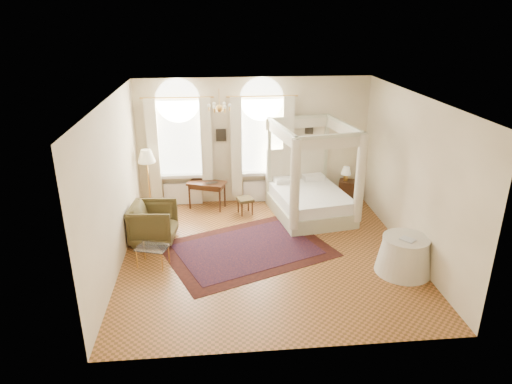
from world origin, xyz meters
TOP-DOWN VIEW (x-y plane):
  - ground at (0.00, 0.00)m, footprint 6.00×6.00m
  - room_walls at (0.00, 0.00)m, footprint 6.00×6.00m
  - window_left at (-1.90, 2.87)m, footprint 1.62×0.27m
  - window_right at (0.20, 2.87)m, footprint 1.62×0.27m
  - chandelier at (-0.90, 1.20)m, footprint 0.51×0.45m
  - wall_pictures at (0.09, 2.97)m, footprint 2.54×0.03m
  - canopy_bed at (1.31, 1.84)m, footprint 2.10×2.43m
  - nightstand at (2.49, 2.70)m, footprint 0.51×0.49m
  - nightstand_lamp at (2.45, 2.72)m, footprint 0.27×0.27m
  - writing_desk at (-1.26, 2.59)m, footprint 1.06×0.80m
  - laptop at (-1.14, 2.53)m, footprint 0.35×0.26m
  - stool at (-0.30, 2.11)m, footprint 0.46×0.46m
  - armchair at (-2.44, 0.82)m, footprint 1.06×1.03m
  - coffee_table at (-2.34, -0.28)m, footprint 0.72×0.60m
  - floor_lamp at (-2.70, 2.39)m, footprint 0.43×0.43m
  - oriental_rug at (-0.40, 0.20)m, footprint 4.03×3.52m
  - side_table at (2.59, -0.98)m, footprint 1.09×1.09m
  - book at (2.49, -1.15)m, footprint 0.33×0.34m

SIDE VIEW (x-z plane):
  - ground at x=0.00m, z-range 0.00..0.00m
  - oriental_rug at x=-0.40m, z-range 0.00..0.01m
  - nightstand at x=2.49m, z-range 0.00..0.58m
  - stool at x=-0.30m, z-range 0.14..0.57m
  - side_table at x=2.59m, z-range -0.01..0.74m
  - coffee_table at x=-2.34m, z-range 0.17..0.59m
  - armchair at x=-2.44m, z-range 0.00..0.88m
  - canopy_bed at x=1.31m, z-range -0.64..1.70m
  - writing_desk at x=-1.26m, z-range 0.25..0.96m
  - laptop at x=-1.14m, z-range 0.71..0.74m
  - book at x=2.49m, z-range 0.74..0.77m
  - nightstand_lamp at x=2.45m, z-range 0.64..1.03m
  - floor_lamp at x=-2.70m, z-range 0.59..2.27m
  - window_left at x=-1.90m, z-range -0.16..3.13m
  - window_right at x=0.20m, z-range -0.16..3.13m
  - wall_pictures at x=0.09m, z-range 1.70..2.09m
  - room_walls at x=0.00m, z-range -1.02..4.98m
  - chandelier at x=-0.90m, z-range 2.66..3.16m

